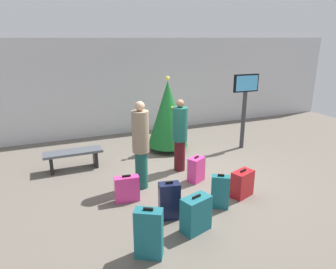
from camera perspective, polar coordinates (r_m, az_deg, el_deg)
ground_plane at (r=7.29m, az=3.88°, el=-7.88°), size 16.00×16.00×0.00m
back_wall at (r=10.49m, az=-5.90°, el=8.91°), size 16.00×0.20×3.13m
holiday_tree at (r=8.65m, az=-0.03°, el=3.92°), size 1.16×1.16×2.14m
flight_info_kiosk at (r=9.03m, az=14.14°, el=6.46°), size 0.77×0.12×2.17m
waiting_bench at (r=7.90m, az=-17.21°, el=-3.79°), size 1.40×0.44×0.48m
traveller_0 at (r=6.45m, az=-5.09°, el=-1.67°), size 0.50×0.50×1.91m
traveller_1 at (r=7.33m, az=2.23°, el=0.10°), size 0.47×0.47×1.77m
suitcase_0 at (r=7.00m, az=5.29°, el=-6.49°), size 0.44×0.38×0.60m
suitcase_1 at (r=5.60m, az=0.25°, el=-12.25°), size 0.41×0.28×0.73m
suitcase_2 at (r=6.53m, az=13.65°, el=-8.90°), size 0.53×0.41×0.59m
suitcase_3 at (r=6.01m, az=9.68°, el=-10.47°), size 0.38×0.32×0.70m
suitcase_4 at (r=5.31m, az=5.22°, el=-14.55°), size 0.56×0.42×0.66m
suitcase_5 at (r=6.22m, az=-7.65°, el=-10.02°), size 0.50×0.23×0.57m
suitcase_6 at (r=4.72m, az=-3.60°, el=-17.95°), size 0.46×0.38×0.82m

